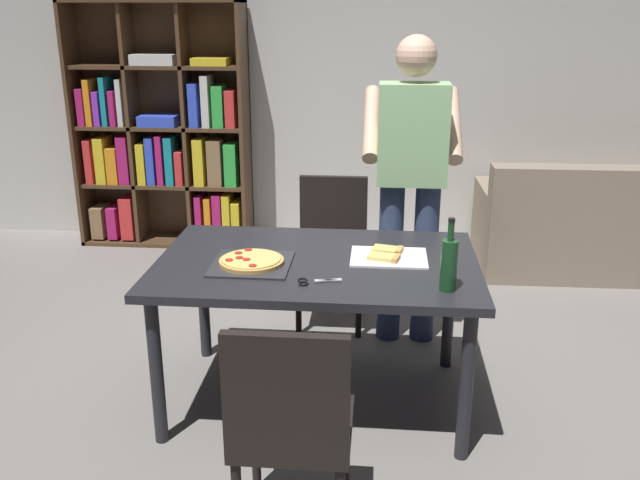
# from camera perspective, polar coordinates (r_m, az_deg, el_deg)

# --- Properties ---
(ground_plane) EXTENTS (12.00, 12.00, 0.00)m
(ground_plane) POSITION_cam_1_polar(r_m,az_deg,el_deg) (3.55, -0.23, -13.13)
(ground_plane) COLOR gray
(back_wall) EXTENTS (6.40, 0.10, 2.80)m
(back_wall) POSITION_cam_1_polar(r_m,az_deg,el_deg) (5.63, 2.33, 13.88)
(back_wall) COLOR silver
(back_wall) RESTS_ON ground_plane
(dining_table) EXTENTS (1.51, 0.98, 0.75)m
(dining_table) POSITION_cam_1_polar(r_m,az_deg,el_deg) (3.24, -0.24, -2.94)
(dining_table) COLOR #232328
(dining_table) RESTS_ON ground_plane
(chair_near_camera) EXTENTS (0.42, 0.42, 0.90)m
(chair_near_camera) POSITION_cam_1_polar(r_m,az_deg,el_deg) (2.45, -2.47, -14.93)
(chair_near_camera) COLOR black
(chair_near_camera) RESTS_ON ground_plane
(chair_far_side) EXTENTS (0.42, 0.42, 0.90)m
(chair_far_side) POSITION_cam_1_polar(r_m,az_deg,el_deg) (4.21, 1.02, -0.12)
(chair_far_side) COLOR black
(chair_far_side) RESTS_ON ground_plane
(couch) EXTENTS (1.71, 0.88, 0.85)m
(couch) POSITION_cam_1_polar(r_m,az_deg,el_deg) (5.47, 22.12, 0.63)
(couch) COLOR gray
(couch) RESTS_ON ground_plane
(bookshelf) EXTENTS (1.40, 0.35, 1.95)m
(bookshelf) POSITION_cam_1_polar(r_m,az_deg,el_deg) (5.74, -12.84, 8.23)
(bookshelf) COLOR #513823
(bookshelf) RESTS_ON ground_plane
(person_serving_pizza) EXTENTS (0.55, 0.54, 1.75)m
(person_serving_pizza) POSITION_cam_1_polar(r_m,az_deg,el_deg) (3.86, 7.62, 5.48)
(person_serving_pizza) COLOR #38476B
(person_serving_pizza) RESTS_ON ground_plane
(pepperoni_pizza_on_tray) EXTENTS (0.36, 0.36, 0.04)m
(pepperoni_pizza_on_tray) POSITION_cam_1_polar(r_m,az_deg,el_deg) (3.16, -5.75, -1.84)
(pepperoni_pizza_on_tray) COLOR #2D2D33
(pepperoni_pizza_on_tray) RESTS_ON dining_table
(pizza_slices_on_towel) EXTENTS (0.36, 0.28, 0.03)m
(pizza_slices_on_towel) POSITION_cam_1_polar(r_m,az_deg,el_deg) (3.26, 5.73, -1.34)
(pizza_slices_on_towel) COLOR white
(pizza_slices_on_towel) RESTS_ON dining_table
(wine_bottle) EXTENTS (0.07, 0.07, 0.32)m
(wine_bottle) POSITION_cam_1_polar(r_m,az_deg,el_deg) (2.89, 10.72, -1.94)
(wine_bottle) COLOR #194723
(wine_bottle) RESTS_ON dining_table
(kitchen_scissors) EXTENTS (0.20, 0.09, 0.01)m
(kitchen_scissors) POSITION_cam_1_polar(r_m,az_deg,el_deg) (2.96, -0.67, -3.45)
(kitchen_scissors) COLOR silver
(kitchen_scissors) RESTS_ON dining_table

